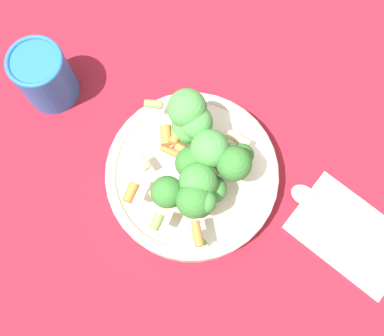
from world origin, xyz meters
name	(u,v)px	position (x,y,z in m)	size (l,w,h in m)	color
ground_plane	(192,180)	(0.00, 0.00, 0.00)	(3.00, 3.00, 0.00)	maroon
bowl	(192,175)	(0.00, 0.00, 0.02)	(0.22, 0.22, 0.04)	beige
pasta_salad	(199,160)	(0.00, 0.01, 0.09)	(0.18, 0.15, 0.09)	#8CB766
cup	(44,76)	(-0.11, -0.21, 0.05)	(0.07, 0.07, 0.09)	#2366B2
napkin	(351,234)	(0.05, 0.21, 0.00)	(0.16, 0.18, 0.01)	white
spoon	(324,206)	(0.02, 0.18, 0.01)	(0.08, 0.15, 0.01)	silver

